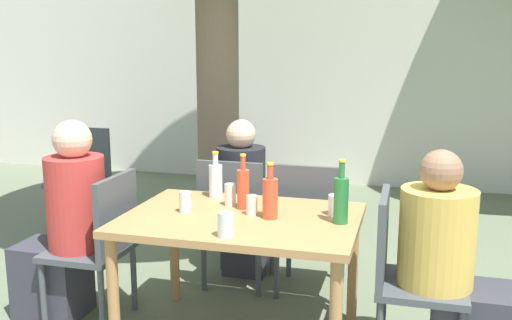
{
  "coord_description": "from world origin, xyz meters",
  "views": [
    {
      "loc": [
        0.86,
        -2.82,
        1.61
      ],
      "look_at": [
        0.0,
        0.3,
        0.97
      ],
      "focal_mm": 40.0,
      "sensor_mm": 36.0,
      "label": 1
    }
  ],
  "objects": [
    {
      "name": "cafe_building_wall",
      "position": [
        0.0,
        3.95,
        1.4
      ],
      "size": [
        10.0,
        0.08,
        2.8
      ],
      "color": "silver",
      "rests_on": "ground_plane"
    },
    {
      "name": "dining_table_front",
      "position": [
        0.0,
        0.0,
        0.64
      ],
      "size": [
        1.26,
        0.9,
        0.72
      ],
      "color": "#B27F4C",
      "rests_on": "ground_plane"
    },
    {
      "name": "patio_chair_0",
      "position": [
        -0.86,
        0.0,
        0.51
      ],
      "size": [
        0.44,
        0.44,
        0.9
      ],
      "rotation": [
        0.0,
        0.0,
        -1.57
      ],
      "color": "#474C51",
      "rests_on": "ground_plane"
    },
    {
      "name": "patio_chair_1",
      "position": [
        0.86,
        0.0,
        0.51
      ],
      "size": [
        0.44,
        0.44,
        0.9
      ],
      "rotation": [
        0.0,
        0.0,
        1.57
      ],
      "color": "#474C51",
      "rests_on": "ground_plane"
    },
    {
      "name": "patio_chair_2",
      "position": [
        -0.25,
        0.68,
        0.51
      ],
      "size": [
        0.44,
        0.44,
        0.9
      ],
      "rotation": [
        0.0,
        0.0,
        3.14
      ],
      "color": "#474C51",
      "rests_on": "ground_plane"
    },
    {
      "name": "patio_chair_3",
      "position": [
        0.25,
        0.68,
        0.51
      ],
      "size": [
        0.44,
        0.44,
        0.9
      ],
      "rotation": [
        0.0,
        0.0,
        3.14
      ],
      "color": "#474C51",
      "rests_on": "ground_plane"
    },
    {
      "name": "patio_chair_4",
      "position": [
        -2.0,
        1.62,
        0.51
      ],
      "size": [
        0.44,
        0.44,
        0.9
      ],
      "color": "#474C51",
      "rests_on": "ground_plane"
    },
    {
      "name": "person_seated_0",
      "position": [
        -1.09,
        -0.0,
        0.55
      ],
      "size": [
        0.57,
        0.34,
        1.21
      ],
      "rotation": [
        0.0,
        0.0,
        -1.57
      ],
      "color": "#383842",
      "rests_on": "ground_plane"
    },
    {
      "name": "person_seated_1",
      "position": [
        1.1,
        -0.0,
        0.51
      ],
      "size": [
        0.59,
        0.37,
        1.14
      ],
      "rotation": [
        0.0,
        0.0,
        1.57
      ],
      "color": "#383842",
      "rests_on": "ground_plane"
    },
    {
      "name": "person_seated_2",
      "position": [
        -0.25,
        0.92,
        0.51
      ],
      "size": [
        0.34,
        0.57,
        1.14
      ],
      "rotation": [
        0.0,
        0.0,
        3.14
      ],
      "color": "#383842",
      "rests_on": "ground_plane"
    },
    {
      "name": "green_bottle_0",
      "position": [
        0.53,
        0.01,
        0.86
      ],
      "size": [
        0.08,
        0.08,
        0.33
      ],
      "color": "#287A38",
      "rests_on": "dining_table_front"
    },
    {
      "name": "water_bottle_1",
      "position": [
        -0.26,
        0.33,
        0.83
      ],
      "size": [
        0.08,
        0.08,
        0.28
      ],
      "color": "silver",
      "rests_on": "dining_table_front"
    },
    {
      "name": "soda_bottle_2",
      "position": [
        0.16,
        0.0,
        0.84
      ],
      "size": [
        0.08,
        0.08,
        0.3
      ],
      "color": "#DB4C2D",
      "rests_on": "dining_table_front"
    },
    {
      "name": "soda_bottle_3",
      "position": [
        -0.03,
        0.14,
        0.85
      ],
      "size": [
        0.07,
        0.07,
        0.31
      ],
      "color": "#DB4C2D",
      "rests_on": "dining_table_front"
    },
    {
      "name": "drinking_glass_0",
      "position": [
        0.49,
        0.15,
        0.78
      ],
      "size": [
        0.08,
        0.08,
        0.11
      ],
      "color": "white",
      "rests_on": "dining_table_front"
    },
    {
      "name": "drinking_glass_1",
      "position": [
        0.05,
        0.03,
        0.78
      ],
      "size": [
        0.06,
        0.06,
        0.11
      ],
      "color": "silver",
      "rests_on": "dining_table_front"
    },
    {
      "name": "drinking_glass_2",
      "position": [
        -0.12,
        0.18,
        0.79
      ],
      "size": [
        0.07,
        0.07,
        0.13
      ],
      "color": "silver",
      "rests_on": "dining_table_front"
    },
    {
      "name": "drinking_glass_3",
      "position": [
        -0.32,
        -0.02,
        0.78
      ],
      "size": [
        0.07,
        0.07,
        0.12
      ],
      "color": "silver",
      "rests_on": "dining_table_front"
    },
    {
      "name": "drinking_glass_4",
      "position": [
        0.03,
        -0.35,
        0.79
      ],
      "size": [
        0.08,
        0.08,
        0.12
      ],
      "color": "silver",
      "rests_on": "dining_table_front"
    }
  ]
}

